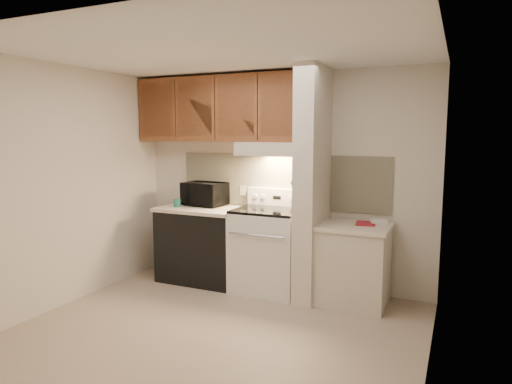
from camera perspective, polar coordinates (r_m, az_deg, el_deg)
The scene contains 50 objects.
floor at distance 4.42m, azimuth -4.47°, elevation -16.67°, with size 3.60×3.60×0.00m, color tan.
ceiling at distance 4.10m, azimuth -4.83°, elevation 17.17°, with size 3.60×3.60×0.00m, color white.
wall_back at distance 5.43m, azimuth 3.04°, elevation 1.53°, with size 3.60×0.02×2.50m, color beige.
wall_left at distance 5.19m, azimuth -22.32°, elevation 0.72°, with size 0.02×3.00×2.50m, color beige.
wall_right at distance 3.58m, azimuth 21.48°, elevation -1.97°, with size 0.02×3.00×2.50m, color beige.
backsplash at distance 5.42m, azimuth 2.99°, elevation 1.36°, with size 2.60×0.02×0.63m, color beige.
range_body at distance 5.25m, azimuth 1.60°, elevation -7.42°, with size 0.76×0.65×0.92m, color silver.
oven_window at distance 4.96m, azimuth 0.17°, elevation -7.82°, with size 0.50×0.01×0.30m, color black.
oven_handle at distance 4.88m, azimuth -0.01°, elevation -5.43°, with size 0.02×0.02×0.65m, color silver.
cooktop at distance 5.15m, azimuth 1.62°, elevation -2.31°, with size 0.74×0.64×0.03m, color black.
range_backguard at distance 5.40m, azimuth 2.79°, elevation -0.64°, with size 0.76×0.08×0.20m, color silver.
range_display at distance 5.36m, azimuth 2.63°, elevation -0.70°, with size 0.10×0.01×0.04m, color black.
range_knob_left_outer at distance 5.46m, azimuth -0.11°, elevation -0.53°, with size 0.05×0.05×0.02m, color silver.
range_knob_left_inner at distance 5.42m, azimuth 0.85°, elevation -0.59°, with size 0.05×0.05×0.02m, color silver.
range_knob_right_inner at distance 5.29m, azimuth 4.42°, elevation -0.81°, with size 0.05×0.05×0.02m, color silver.
range_knob_right_outer at distance 5.26m, azimuth 5.45°, elevation -0.87°, with size 0.05×0.05×0.02m, color silver.
dishwasher_front at distance 5.66m, azimuth -6.67°, elevation -6.66°, with size 1.00×0.63×0.87m, color black.
left_countertop at distance 5.56m, azimuth -6.74°, elevation -2.11°, with size 1.04×0.67×0.04m, color beige.
spoon_rest at distance 5.71m, azimuth -7.50°, elevation -1.61°, with size 0.19×0.06×0.01m, color black.
teal_jar at distance 5.63m, azimuth -9.82°, elevation -1.36°, with size 0.09×0.09×0.10m, color #1F6A5E.
outlet at distance 5.61m, azimuth -1.64°, elevation 0.19°, with size 0.08×0.01×0.12m, color beige.
microwave at distance 5.68m, azimuth -6.47°, elevation -0.24°, with size 0.52×0.35×0.29m, color black.
partition_pillar at distance 4.93m, azimuth 7.08°, elevation 0.90°, with size 0.22×0.70×2.50m, color beige.
pillar_trim at distance 4.96m, azimuth 5.81°, elevation 1.54°, with size 0.01×0.70×0.04m, color brown.
knife_strip at distance 4.92m, azimuth 5.56°, elevation 1.72°, with size 0.02×0.42×0.04m, color black.
knife_blade_a at distance 4.78m, azimuth 4.78°, elevation 0.36°, with size 0.01×0.04×0.16m, color silver.
knife_handle_a at distance 4.77m, azimuth 4.82°, elevation 2.16°, with size 0.02×0.02×0.10m, color black.
knife_blade_b at distance 4.84m, azimuth 5.05°, elevation 0.34°, with size 0.01×0.04×0.18m, color silver.
knife_handle_b at distance 4.84m, azimuth 5.12°, elevation 2.23°, with size 0.02×0.02×0.10m, color black.
knife_blade_c at distance 4.92m, azimuth 5.37°, elevation 0.32°, with size 0.01×0.04×0.20m, color silver.
knife_handle_c at distance 4.90m, azimuth 5.39°, elevation 2.30°, with size 0.02×0.02×0.10m, color black.
knife_blade_d at distance 5.01m, azimuth 5.72°, elevation 0.67°, with size 0.01×0.04×0.16m, color silver.
knife_handle_d at distance 5.00m, azimuth 5.78°, elevation 2.39°, with size 0.02×0.02×0.10m, color black.
knife_blade_e at distance 5.07m, azimuth 5.97°, elevation 0.64°, with size 0.01×0.04×0.18m, color silver.
knife_handle_e at distance 5.07m, azimuth 6.03°, elevation 2.45°, with size 0.02×0.02×0.10m, color black.
oven_mitt at distance 5.15m, azimuth 6.22°, elevation -0.12°, with size 0.03×0.09×0.21m, color gray.
right_cab_base at distance 4.99m, azimuth 12.04°, elevation -9.05°, with size 0.70×0.60×0.81m, color beige.
right_countertop at distance 4.88m, azimuth 12.18°, elevation -4.26°, with size 0.74×0.64×0.04m, color beige.
red_folder at distance 4.96m, azimuth 13.56°, elevation -3.84°, with size 0.20×0.27×0.01m, color #A41E2C.
white_box at distance 5.01m, azimuth 15.09°, elevation -3.57°, with size 0.16×0.11×0.04m, color white.
range_hood at distance 5.20m, azimuth 2.18°, elevation 5.42°, with size 0.78×0.44×0.15m, color beige.
hood_lip at distance 5.01m, azimuth 1.27°, elevation 4.84°, with size 0.78×0.04×0.06m, color beige.
upper_cabinets at distance 5.54m, azimuth -4.35°, elevation 10.28°, with size 2.18×0.33×0.77m, color brown.
cab_door_a at distance 5.85m, azimuth -12.27°, elevation 9.98°, with size 0.46×0.01×0.63m, color brown.
cab_gap_a at distance 5.69m, azimuth -10.04°, elevation 10.11°, with size 0.01×0.01×0.73m, color black.
cab_door_b at distance 5.54m, azimuth -7.67°, elevation 10.24°, with size 0.46×0.01×0.63m, color brown.
cab_gap_b at distance 5.40m, azimuth -5.18°, elevation 10.35°, with size 0.01×0.01×0.73m, color black.
cab_door_c at distance 5.27m, azimuth -2.55°, elevation 10.45°, with size 0.46×0.01×0.63m, color brown.
cab_gap_c at distance 5.16m, azimuth 0.19°, elevation 10.53°, with size 0.01×0.01×0.73m, color black.
cab_door_d at distance 5.05m, azimuth 3.07°, elevation 10.58°, with size 0.46×0.01×0.63m, color brown.
Camera 1 is at (1.96, -3.53, 1.80)m, focal length 32.00 mm.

